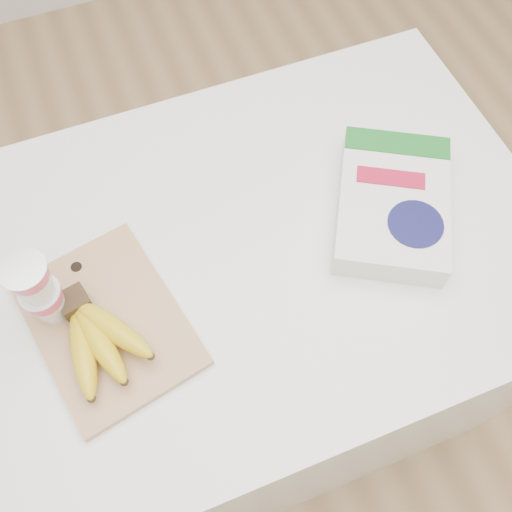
{
  "coord_description": "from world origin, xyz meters",
  "views": [
    {
      "loc": [
        -0.15,
        -0.49,
        1.83
      ],
      "look_at": [
        0.02,
        -0.05,
        0.94
      ],
      "focal_mm": 40.0,
      "sensor_mm": 36.0,
      "label": 1
    }
  ],
  "objects": [
    {
      "name": "table",
      "position": [
        0.0,
        0.0,
        0.45
      ],
      "size": [
        1.2,
        0.8,
        0.9
      ],
      "primitive_type": "cube",
      "color": "white",
      "rests_on": "ground"
    },
    {
      "name": "room",
      "position": [
        0.0,
        0.0,
        1.35
      ],
      "size": [
        4.0,
        4.0,
        4.0
      ],
      "color": "tan",
      "rests_on": "ground"
    },
    {
      "name": "bananas",
      "position": [
        -0.28,
        -0.09,
        0.94
      ],
      "size": [
        0.15,
        0.2,
        0.06
      ],
      "color": "#382816",
      "rests_on": "cutting_board"
    },
    {
      "name": "cereal_box",
      "position": [
        0.3,
        -0.03,
        0.93
      ],
      "size": [
        0.32,
        0.36,
        0.07
      ],
      "rotation": [
        0.0,
        0.0,
        -0.52
      ],
      "color": "white",
      "rests_on": "table"
    },
    {
      "name": "cutting_board",
      "position": [
        -0.26,
        -0.06,
        0.91
      ],
      "size": [
        0.29,
        0.36,
        0.02
      ],
      "primitive_type": "cube",
      "rotation": [
        0.0,
        0.0,
        0.2
      ],
      "color": "tan",
      "rests_on": "table"
    },
    {
      "name": "yogurt_stack",
      "position": [
        -0.34,
        -0.01,
        1.01
      ],
      "size": [
        0.08,
        0.07,
        0.17
      ],
      "color": "white",
      "rests_on": "cutting_board"
    }
  ]
}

